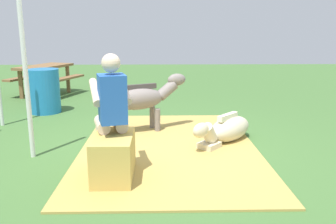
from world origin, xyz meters
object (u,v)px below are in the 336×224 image
(picnic_bench, at_px, (45,72))
(person_seated, at_px, (111,108))
(water_barrel, at_px, (44,91))
(tent_pole_left, at_px, (25,69))
(pony_standing, at_px, (144,99))
(pony_lying, at_px, (226,129))
(hay_bale, at_px, (114,158))

(picnic_bench, bearing_deg, person_seated, -154.98)
(water_barrel, xyz_separation_m, tent_pole_left, (-2.52, -0.62, 0.71))
(pony_standing, distance_m, tent_pole_left, 1.87)
(pony_standing, bearing_deg, pony_lying, -113.42)
(hay_bale, bearing_deg, picnic_bench, 24.61)
(hay_bale, relative_size, picnic_bench, 0.39)
(hay_bale, xyz_separation_m, water_barrel, (3.24, 1.77, 0.18))
(hay_bale, distance_m, water_barrel, 3.70)
(person_seated, distance_m, tent_pole_left, 1.30)
(pony_lying, distance_m, tent_pole_left, 2.85)
(person_seated, relative_size, water_barrel, 1.59)
(pony_lying, height_order, water_barrel, water_barrel)
(hay_bale, height_order, pony_lying, hay_bale)
(person_seated, relative_size, pony_standing, 1.10)
(person_seated, xyz_separation_m, tent_pole_left, (0.56, 1.12, 0.37))
(person_seated, relative_size, tent_pole_left, 0.60)
(tent_pole_left, bearing_deg, pony_lying, -77.95)
(pony_standing, xyz_separation_m, tent_pole_left, (-1.09, 1.40, 0.59))
(picnic_bench, bearing_deg, pony_lying, -135.09)
(person_seated, relative_size, pony_lying, 1.17)
(water_barrel, distance_m, tent_pole_left, 2.69)
(person_seated, height_order, picnic_bench, person_seated)
(hay_bale, distance_m, tent_pole_left, 1.62)
(pony_lying, bearing_deg, hay_bale, 130.78)
(hay_bale, height_order, water_barrel, water_barrel)
(pony_lying, relative_size, picnic_bench, 0.63)
(pony_standing, distance_m, pony_lying, 1.39)
(tent_pole_left, height_order, picnic_bench, tent_pole_left)
(pony_lying, bearing_deg, person_seated, 126.42)
(water_barrel, relative_size, tent_pole_left, 0.38)
(person_seated, height_order, tent_pole_left, tent_pole_left)
(water_barrel, distance_m, picnic_bench, 1.97)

